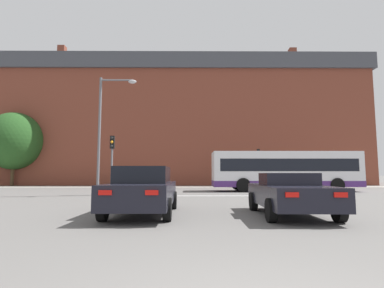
# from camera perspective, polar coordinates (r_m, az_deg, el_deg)

# --- Properties ---
(stop_line_strip) EXTENTS (9.03, 0.30, 0.01)m
(stop_line_strip) POSITION_cam_1_polar(r_m,az_deg,el_deg) (17.84, 1.59, -9.84)
(stop_line_strip) COLOR silver
(stop_line_strip) RESTS_ON ground_plane
(far_pavement) EXTENTS (70.03, 2.50, 0.01)m
(far_pavement) POSITION_cam_1_polar(r_m,az_deg,el_deg) (29.88, 0.79, -8.18)
(far_pavement) COLOR #A09B91
(far_pavement) RESTS_ON ground_plane
(brick_civic_building) EXTENTS (45.82, 15.59, 17.91)m
(brick_civic_building) POSITION_cam_1_polar(r_m,az_deg,el_deg) (41.36, -2.32, 3.22)
(brick_civic_building) COLOR brown
(brick_civic_building) RESTS_ON ground_plane
(car_saloon_left) EXTENTS (1.99, 4.76, 1.52)m
(car_saloon_left) POSITION_cam_1_polar(r_m,az_deg,el_deg) (9.88, -9.20, -8.61)
(car_saloon_left) COLOR black
(car_saloon_left) RESTS_ON ground_plane
(car_roadster_right) EXTENTS (2.11, 4.32, 1.31)m
(car_roadster_right) POSITION_cam_1_polar(r_m,az_deg,el_deg) (9.92, 18.09, -8.98)
(car_roadster_right) COLOR black
(car_roadster_right) RESTS_ON ground_plane
(bus_crossing_lead) EXTENTS (10.82, 2.74, 2.93)m
(bus_crossing_lead) POSITION_cam_1_polar(r_m,az_deg,el_deg) (23.68, 17.17, -4.79)
(bus_crossing_lead) COLOR silver
(bus_crossing_lead) RESTS_ON ground_plane
(traffic_light_near_left) EXTENTS (0.26, 0.31, 3.64)m
(traffic_light_near_left) POSITION_cam_1_polar(r_m,az_deg,el_deg) (19.11, -15.01, -1.95)
(traffic_light_near_left) COLOR slate
(traffic_light_near_left) RESTS_ON ground_plane
(traffic_light_far_right) EXTENTS (0.26, 0.31, 3.73)m
(traffic_light_far_right) POSITION_cam_1_polar(r_m,az_deg,el_deg) (29.98, 12.57, -3.21)
(traffic_light_far_right) COLOR slate
(traffic_light_far_right) RESTS_ON ground_plane
(street_lamp_junction) EXTENTS (2.29, 0.36, 7.25)m
(street_lamp_junction) POSITION_cam_1_polar(r_m,az_deg,el_deg) (19.11, -16.06, 4.01)
(street_lamp_junction) COLOR slate
(street_lamp_junction) RESTS_ON ground_plane
(pedestrian_waiting) EXTENTS (0.45, 0.33, 1.75)m
(pedestrian_waiting) POSITION_cam_1_polar(r_m,az_deg,el_deg) (29.66, 5.95, -6.18)
(pedestrian_waiting) COLOR black
(pedestrian_waiting) RESTS_ON ground_plane
(pedestrian_walking_east) EXTENTS (0.40, 0.46, 1.64)m
(pedestrian_walking_east) POSITION_cam_1_polar(r_m,az_deg,el_deg) (30.72, -11.21, -6.22)
(pedestrian_walking_east) COLOR black
(pedestrian_walking_east) RESTS_ON ground_plane
(pedestrian_walking_west) EXTENTS (0.41, 0.26, 1.78)m
(pedestrian_walking_west) POSITION_cam_1_polar(r_m,az_deg,el_deg) (31.55, -14.24, -5.97)
(pedestrian_walking_west) COLOR black
(pedestrian_walking_west) RESTS_ON ground_plane
(tree_by_building) EXTENTS (6.01, 6.01, 8.06)m
(tree_by_building) POSITION_cam_1_polar(r_m,az_deg,el_deg) (38.35, -30.75, 0.50)
(tree_by_building) COLOR #4C3823
(tree_by_building) RESTS_ON ground_plane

